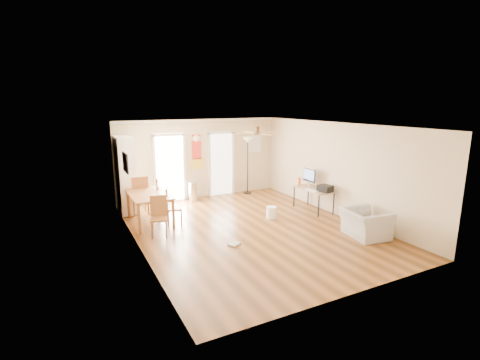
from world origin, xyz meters
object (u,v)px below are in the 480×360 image
trash_can (193,192)px  torchiere_lamp (248,166)px  dining_table (150,208)px  dining_chair_right_a (166,197)px  bookshelf (125,175)px  dining_chair_near (159,217)px  computer_desk (313,200)px  armchair (365,223)px  wastebasket_a (271,212)px  dining_chair_far (139,195)px  printer (325,188)px  dining_chair_right_b (174,206)px

trash_can → torchiere_lamp: (2.03, 0.06, 0.68)m
dining_table → dining_chair_right_a: 0.70m
bookshelf → dining_chair_near: (0.34, -2.36, -0.62)m
computer_desk → dining_table: bearing=166.5°
dining_chair_right_a → computer_desk: dining_chair_right_a is taller
computer_desk → armchair: (-0.24, -2.23, -0.00)m
trash_can → armchair: 5.47m
dining_chair_right_a → torchiere_lamp: 3.47m
dining_table → wastebasket_a: dining_table is taller
dining_chair_near → dining_chair_far: size_ratio=0.86×
dining_chair_right_a → dining_chair_far: bearing=71.4°
dining_chair_right_a → dining_chair_far: (-0.63, 0.50, 0.01)m
bookshelf → printer: bearing=-47.1°
dining_table → torchiere_lamp: bearing=22.7°
dining_chair_far → torchiere_lamp: bearing=-171.1°
dining_table → dining_chair_right_b: size_ratio=1.65×
armchair → torchiere_lamp: bearing=14.4°
dining_chair_right_a → torchiere_lamp: size_ratio=0.55×
dining_chair_right_b → computer_desk: dining_chair_right_b is taller
computer_desk → armchair: bearing=-96.2°
bookshelf → torchiere_lamp: (4.14, 0.27, -0.12)m
dining_table → torchiere_lamp: size_ratio=0.82×
trash_can → armchair: bearing=-62.3°
dining_chair_right_a → dining_chair_far: 0.81m
armchair → trash_can: bearing=36.2°
torchiere_lamp → wastebasket_a: torchiere_lamp is taller
dining_chair_right_b → torchiere_lamp: torchiere_lamp is taller
dining_chair_right_a → armchair: (3.75, -3.72, -0.21)m
bookshelf → dining_chair_near: size_ratio=2.30×
bookshelf → dining_table: (0.36, -1.32, -0.70)m
torchiere_lamp → wastebasket_a: (-0.71, -2.72, -0.82)m
dining_chair_right_a → wastebasket_a: bearing=-101.5°
printer → wastebasket_a: bearing=153.9°
bookshelf → torchiere_lamp: bearing=-13.6°
torchiere_lamp → printer: torchiere_lamp is taller
bookshelf → wastebasket_a: 4.32m
dining_chair_right_a → dining_chair_near: size_ratio=1.14×
torchiere_lamp → dining_chair_near: bearing=-145.4°
dining_chair_right_b → dining_chair_near: 0.86m
dining_table → dining_chair_right_a: size_ratio=1.48×
wastebasket_a → dining_chair_near: bearing=178.2°
computer_desk → printer: 0.61m
bookshelf → dining_chair_far: (0.28, -0.41, -0.54)m
dining_chair_right_b → armchair: bearing=-110.1°
dining_chair_right_b → computer_desk: 4.05m
dining_table → armchair: bearing=-37.7°
dining_table → printer: bearing=-18.3°
dining_chair_right_b → armchair: dining_chair_right_b is taller
dining_chair_right_a → printer: 4.49m
dining_chair_far → armchair: (4.38, -4.23, -0.23)m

